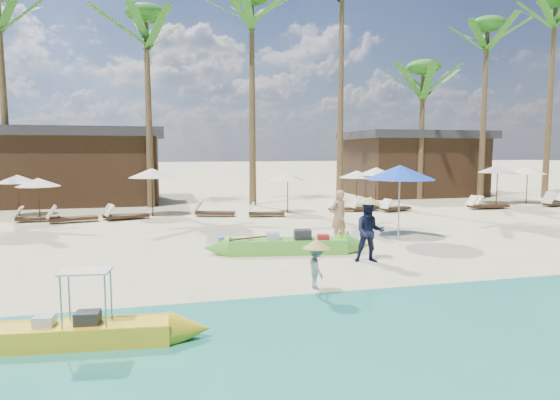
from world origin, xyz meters
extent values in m
plane|color=beige|center=(0.00, 0.00, 0.00)|extent=(240.00, 240.00, 0.00)
cube|color=tan|center=(0.00, -5.00, 0.00)|extent=(240.00, 4.50, 0.01)
cube|color=#55BD39|center=(0.85, 1.44, 0.21)|extent=(3.53, 1.25, 0.41)
cube|color=white|center=(0.85, 1.44, 0.23)|extent=(3.02, 0.97, 0.19)
cube|color=#262628|center=(1.28, 1.37, 0.51)|extent=(0.54, 0.45, 0.38)
cube|color=silver|center=(0.43, 1.56, 0.47)|extent=(0.43, 0.38, 0.31)
cube|color=red|center=(1.87, 1.22, 0.44)|extent=(0.37, 0.32, 0.24)
cylinder|color=red|center=(-0.22, 1.66, 0.37)|extent=(0.24, 0.24, 0.10)
cylinder|color=#262628|center=(-0.51, 1.60, 0.37)|extent=(0.22, 0.22, 0.09)
sphere|color=tan|center=(-0.82, 1.70, 0.42)|extent=(0.20, 0.20, 0.20)
cylinder|color=yellow|center=(2.43, 1.28, 0.42)|extent=(0.15, 0.15, 0.20)
cylinder|color=yellow|center=(2.64, 1.24, 0.42)|extent=(0.15, 0.15, 0.20)
cube|color=yellow|center=(-4.00, -4.12, 0.17)|extent=(2.92, 0.89, 0.34)
cube|color=white|center=(-4.00, -4.12, 0.19)|extent=(2.50, 0.68, 0.16)
cube|color=#262628|center=(-3.82, -4.14, 0.40)|extent=(0.39, 0.33, 0.27)
cube|color=silver|center=(-4.45, -4.07, 0.38)|extent=(0.31, 0.28, 0.24)
cube|color=#F2E6CC|center=(-3.82, -4.14, 1.18)|extent=(0.77, 0.57, 0.03)
imported|color=tan|center=(2.91, 2.68, 0.87)|extent=(0.74, 0.61, 1.73)
imported|color=#131835|center=(2.72, -0.13, 0.83)|extent=(0.96, 0.84, 1.66)
imported|color=gray|center=(0.36, -2.71, 0.64)|extent=(0.34, 0.59, 0.91)
cylinder|color=#99999E|center=(4.99, 2.52, 1.23)|extent=(0.05, 0.05, 2.47)
cone|color=blue|center=(4.99, 2.52, 2.30)|extent=(2.36, 2.36, 0.48)
cylinder|color=#322014|center=(-9.20, 12.09, 0.93)|extent=(0.05, 0.05, 1.86)
cone|color=#F2E6CC|center=(-9.20, 12.09, 1.73)|extent=(1.86, 1.86, 0.37)
cube|color=#322014|center=(-7.91, 9.97, 0.15)|extent=(1.68, 0.59, 0.12)
cube|color=#F2E6CC|center=(-8.65, 9.94, 0.44)|extent=(0.39, 0.55, 0.49)
cylinder|color=#322014|center=(-7.84, 10.06, 0.90)|extent=(0.05, 0.05, 1.81)
cone|color=#F2E6CC|center=(-7.84, 10.06, 1.68)|extent=(1.81, 1.81, 0.36)
cube|color=#322014|center=(-6.40, 9.41, 0.17)|extent=(1.98, 1.06, 0.13)
cube|color=#F2E6CC|center=(-7.21, 9.20, 0.50)|extent=(0.56, 0.70, 0.55)
cube|color=#322014|center=(-4.44, 9.98, 0.15)|extent=(1.72, 0.60, 0.12)
cube|color=#F2E6CC|center=(-5.19, 9.96, 0.45)|extent=(0.40, 0.56, 0.50)
cylinder|color=#322014|center=(-3.20, 10.68, 1.07)|extent=(0.05, 0.05, 2.15)
cone|color=#F2E6CC|center=(-3.20, 10.68, 2.00)|extent=(2.15, 2.15, 0.43)
cube|color=#322014|center=(-4.23, 9.71, 0.15)|extent=(1.84, 1.05, 0.12)
cube|color=#F2E6CC|center=(-4.97, 9.49, 0.46)|extent=(0.54, 0.66, 0.51)
cylinder|color=#322014|center=(3.15, 10.16, 0.96)|extent=(0.05, 0.05, 1.91)
cone|color=#F2E6CC|center=(3.15, 10.16, 1.78)|extent=(1.91, 1.91, 0.38)
cube|color=#322014|center=(-0.39, 9.83, 0.16)|extent=(1.89, 1.09, 0.13)
cube|color=#F2E6CC|center=(-1.15, 10.07, 0.48)|extent=(0.56, 0.67, 0.52)
cube|color=#322014|center=(1.88, 9.17, 0.14)|extent=(1.70, 0.81, 0.12)
cube|color=#F2E6CC|center=(1.18, 9.30, 0.43)|extent=(0.45, 0.58, 0.48)
cylinder|color=#322014|center=(7.30, 11.49, 0.96)|extent=(0.05, 0.05, 1.91)
cone|color=#F2E6CC|center=(7.30, 11.49, 1.78)|extent=(1.91, 1.91, 0.38)
cube|color=#322014|center=(6.05, 10.01, 0.14)|extent=(1.60, 0.55, 0.11)
cube|color=#F2E6CC|center=(5.35, 10.03, 0.42)|extent=(0.37, 0.52, 0.46)
cube|color=#322014|center=(7.18, 9.98, 0.14)|extent=(1.70, 0.85, 0.12)
cube|color=#F2E6CC|center=(6.47, 9.83, 0.43)|extent=(0.47, 0.59, 0.48)
cylinder|color=#322014|center=(8.28, 11.20, 1.04)|extent=(0.05, 0.05, 2.08)
cone|color=#F2E6CC|center=(8.28, 11.20, 1.93)|extent=(2.08, 2.08, 0.42)
cube|color=#322014|center=(8.57, 9.44, 0.14)|extent=(1.70, 1.02, 0.11)
cube|color=#F2E6CC|center=(7.89, 9.21, 0.43)|extent=(0.51, 0.61, 0.47)
cylinder|color=#322014|center=(15.56, 10.93, 1.08)|extent=(0.05, 0.05, 2.16)
cone|color=#F2E6CC|center=(15.56, 10.93, 2.01)|extent=(2.16, 2.16, 0.43)
cube|color=#322014|center=(13.49, 9.16, 0.16)|extent=(1.81, 0.67, 0.13)
cube|color=#F2E6CC|center=(12.71, 9.21, 0.47)|extent=(0.43, 0.60, 0.52)
cube|color=#322014|center=(14.07, 9.39, 0.15)|extent=(1.73, 0.86, 0.12)
cube|color=#F2E6CC|center=(13.35, 9.54, 0.44)|extent=(0.47, 0.60, 0.48)
cylinder|color=#322014|center=(17.42, 10.77, 1.03)|extent=(0.05, 0.05, 2.06)
cone|color=#F2E6CC|center=(17.42, 10.77, 1.92)|extent=(2.06, 2.06, 0.41)
cube|color=#322014|center=(18.06, 9.32, 0.15)|extent=(1.76, 0.98, 0.12)
cube|color=#F2E6CC|center=(17.35, 9.12, 0.44)|extent=(0.51, 0.62, 0.49)
cube|color=#322014|center=(18.98, 10.05, 0.16)|extent=(1.94, 0.96, 0.13)
cube|color=#F2E6CC|center=(18.17, 9.88, 0.49)|extent=(0.53, 0.67, 0.54)
cone|color=brown|center=(-10.45, 15.08, 5.45)|extent=(0.40, 0.40, 10.89)
cone|color=brown|center=(-3.36, 14.27, 5.04)|extent=(0.40, 0.40, 10.08)
ellipsoid|color=#266C1B|center=(-3.36, 14.27, 10.08)|extent=(2.08, 2.08, 0.88)
cone|color=brown|center=(2.15, 14.01, 5.63)|extent=(0.40, 0.40, 11.26)
cone|color=brown|center=(7.45, 14.38, 6.58)|extent=(0.40, 0.40, 13.16)
cone|color=brown|center=(12.84, 14.52, 4.04)|extent=(0.40, 0.40, 8.07)
ellipsoid|color=#266C1B|center=(12.84, 14.52, 8.07)|extent=(2.08, 2.08, 0.88)
cone|color=brown|center=(16.57, 13.68, 5.32)|extent=(0.40, 0.40, 10.64)
ellipsoid|color=#266C1B|center=(16.57, 13.68, 10.64)|extent=(2.08, 2.08, 0.88)
cone|color=brown|center=(21.07, 13.33, 6.13)|extent=(0.40, 0.40, 12.26)
ellipsoid|color=#266C1B|center=(21.07, 13.33, 12.26)|extent=(2.08, 2.08, 0.88)
cube|color=#322014|center=(-8.00, 17.50, 1.90)|extent=(10.00, 6.00, 3.80)
cube|color=#2D2D33|center=(-8.00, 17.50, 4.05)|extent=(10.80, 6.60, 0.50)
cube|color=#322014|center=(14.00, 17.50, 1.90)|extent=(8.00, 6.00, 3.80)
cube|color=#2D2D33|center=(14.00, 17.50, 4.05)|extent=(8.80, 6.60, 0.50)
camera|label=1|loc=(-2.61, -11.63, 3.00)|focal=30.00mm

